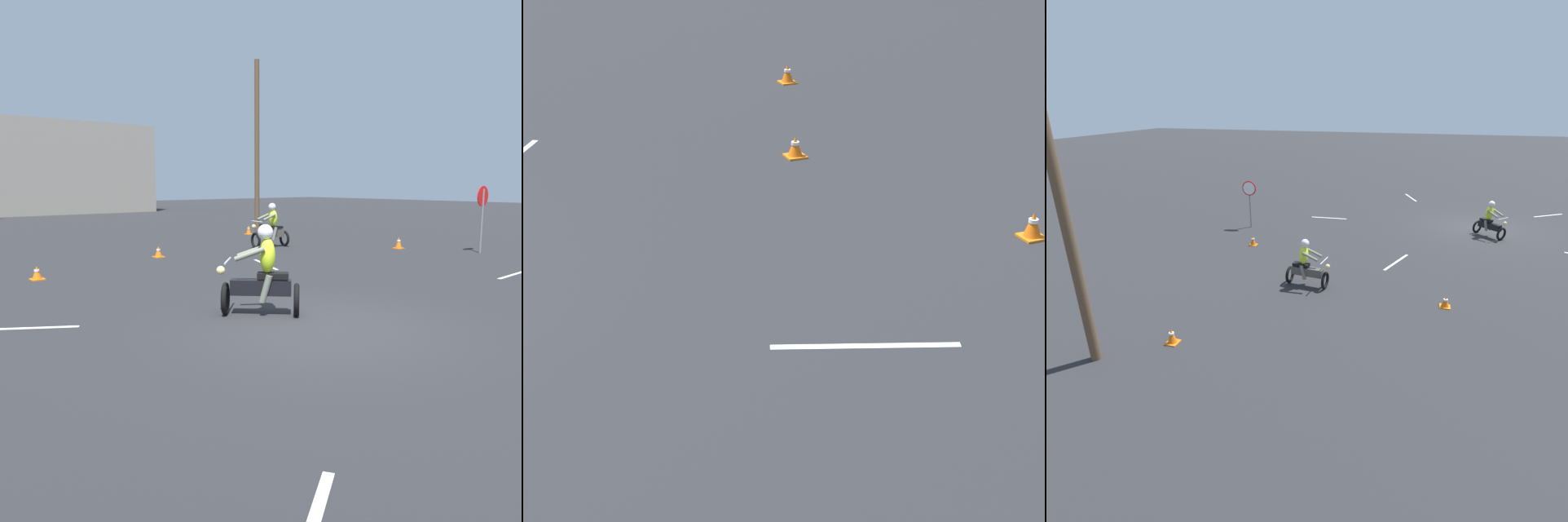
% 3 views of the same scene
% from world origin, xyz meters
% --- Properties ---
extents(ground_plane, '(120.00, 120.00, 0.00)m').
position_xyz_m(ground_plane, '(0.00, 0.00, 0.00)').
color(ground_plane, '#28282B').
extents(motorcycle_rider_foreground, '(1.42, 1.40, 1.66)m').
position_xyz_m(motorcycle_rider_foreground, '(-0.25, 1.16, 0.73)').
color(motorcycle_rider_foreground, black).
rests_on(motorcycle_rider_foreground, ground).
extents(motorcycle_rider_background, '(1.54, 0.80, 1.66)m').
position_xyz_m(motorcycle_rider_background, '(6.39, 8.64, 0.73)').
color(motorcycle_rider_background, black).
rests_on(motorcycle_rider_background, ground).
extents(stop_sign, '(0.70, 0.08, 2.30)m').
position_xyz_m(stop_sign, '(10.94, 2.85, 1.63)').
color(stop_sign, slate).
rests_on(stop_sign, ground).
extents(traffic_cone_near_left, '(0.32, 0.32, 0.34)m').
position_xyz_m(traffic_cone_near_left, '(-2.38, 7.39, 0.16)').
color(traffic_cone_near_left, orange).
rests_on(traffic_cone_near_left, ground).
extents(traffic_cone_near_right, '(0.32, 0.32, 0.43)m').
position_xyz_m(traffic_cone_near_right, '(9.77, 5.34, 0.21)').
color(traffic_cone_near_right, orange).
rests_on(traffic_cone_near_right, ground).
extents(traffic_cone_mid_center, '(0.32, 0.32, 0.36)m').
position_xyz_m(traffic_cone_mid_center, '(1.85, 8.99, 0.17)').
color(traffic_cone_mid_center, orange).
rests_on(traffic_cone_mid_center, ground).
extents(traffic_cone_far_right, '(0.32, 0.32, 0.43)m').
position_xyz_m(traffic_cone_far_right, '(8.78, 13.04, 0.21)').
color(traffic_cone_far_right, orange).
rests_on(traffic_cone_far_right, ground).
extents(lane_stripe_e, '(1.91, 0.21, 0.01)m').
position_xyz_m(lane_stripe_e, '(7.57, 0.16, 0.00)').
color(lane_stripe_e, silver).
rests_on(lane_stripe_e, ground).
extents(lane_stripe_n, '(0.83, 1.94, 0.01)m').
position_xyz_m(lane_stripe_n, '(3.58, 5.64, 0.00)').
color(lane_stripe_n, silver).
rests_on(lane_stripe_n, ground).
extents(lane_stripe_nw, '(1.83, 1.19, 0.01)m').
position_xyz_m(lane_stripe_nw, '(-3.99, 3.11, 0.00)').
color(lane_stripe_nw, silver).
rests_on(lane_stripe_nw, ground).
extents(utility_pole_near, '(0.24, 0.24, 8.31)m').
position_xyz_m(utility_pole_near, '(10.20, 14.16, 4.15)').
color(utility_pole_near, brown).
rests_on(utility_pole_near, ground).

